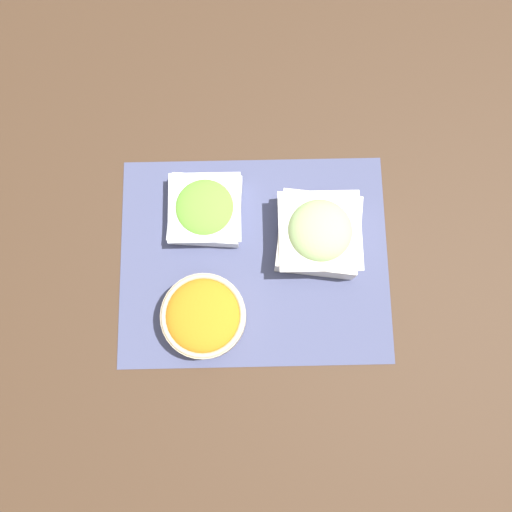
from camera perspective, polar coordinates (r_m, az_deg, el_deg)
The scene contains 5 objects.
ground_plane at distance 1.01m, azimuth 0.00°, elevation -0.38°, with size 3.00×3.00×0.00m, color #422D1E.
placemat at distance 1.01m, azimuth 0.00°, elevation -0.36°, with size 0.54×0.43×0.00m.
lettuce_bowl at distance 1.01m, azimuth -5.62°, elevation 5.37°, with size 0.15×0.15×0.05m.
cucumber_bowl at distance 0.98m, azimuth 7.41°, elevation 2.63°, with size 0.18×0.18×0.09m.
carrot_bowl at distance 0.96m, azimuth -5.77°, elevation -6.84°, with size 0.16×0.16×0.07m.
Camera 1 is at (-0.00, -0.19, 0.99)m, focal length 35.00 mm.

